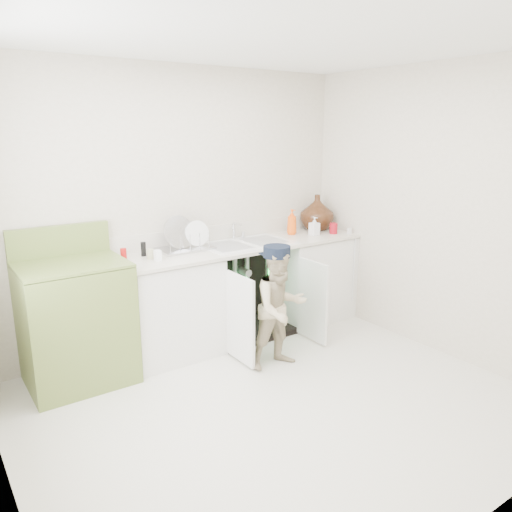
% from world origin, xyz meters
% --- Properties ---
extents(ground, '(3.50, 3.50, 0.00)m').
position_xyz_m(ground, '(0.00, 0.00, 0.00)').
color(ground, beige).
rests_on(ground, ground).
extents(room_shell, '(6.00, 5.50, 1.26)m').
position_xyz_m(room_shell, '(0.00, 0.00, 1.25)').
color(room_shell, beige).
rests_on(room_shell, ground).
extents(counter_run, '(2.44, 1.02, 1.27)m').
position_xyz_m(counter_run, '(0.60, 1.21, 0.48)').
color(counter_run, white).
rests_on(counter_run, ground).
extents(avocado_stove, '(0.78, 0.65, 1.21)m').
position_xyz_m(avocado_stove, '(-1.06, 1.18, 0.50)').
color(avocado_stove, olive).
rests_on(avocado_stove, ground).
extents(repair_worker, '(0.53, 0.60, 1.04)m').
position_xyz_m(repair_worker, '(0.40, 0.47, 0.52)').
color(repair_worker, beige).
rests_on(repair_worker, ground).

